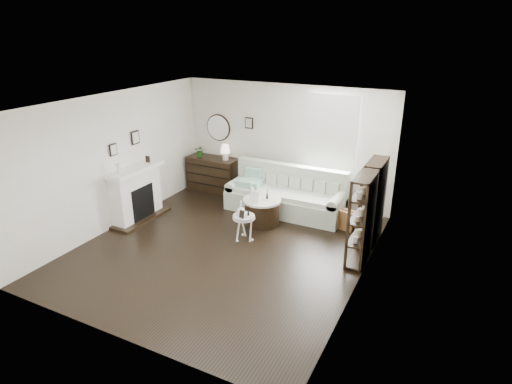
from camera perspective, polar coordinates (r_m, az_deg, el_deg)
The scene contains 18 objects.
room at distance 9.50m, azimuth 7.84°, elevation 7.25°, with size 5.50×5.50×5.50m.
fireplace at distance 9.35m, azimuth -15.62°, elevation -0.41°, with size 0.50×1.40×1.84m.
shelf_unit_far at distance 8.30m, azimuth 15.35°, elevation -1.23°, with size 0.30×0.80×1.60m.
shelf_unit_near at distance 7.49m, azimuth 13.88°, elevation -3.60°, with size 0.30×0.80×1.60m.
sofa at distance 9.47m, azimuth 4.04°, elevation -0.71°, with size 2.59×0.90×1.01m.
quilt at distance 9.60m, azimuth -0.89°, elevation 1.30°, with size 0.55×0.45×0.14m, color #27926E.
suitcase at distance 8.91m, azimuth 11.21°, elevation -3.45°, with size 0.61×0.20×0.41m, color brown.
dresser at distance 10.69m, azimuth -5.74°, elevation 2.39°, with size 1.27×0.55×0.85m.
table_lamp at distance 10.32m, azimuth -4.11°, elevation 5.31°, with size 0.24×0.24×0.38m, color white, non-canonical shape.
potted_plant at distance 10.65m, azimuth -7.47°, elevation 5.45°, with size 0.26×0.23×0.29m, color #1F5217.
drum_table at distance 8.88m, azimuth 0.81°, elevation -2.58°, with size 0.79×0.79×0.55m.
pedestal_table at distance 8.13m, azimuth -1.64°, elevation -3.44°, with size 0.43×0.43×0.52m.
eiffel_drum at distance 8.75m, azimuth 1.50°, elevation -0.33°, with size 0.12×0.12×0.20m, color black, non-canonical shape.
bottle_drum at distance 8.73m, azimuth -0.59°, elevation 0.01°, with size 0.07×0.07×0.31m, color silver.
card_frame_drum at distance 8.59m, azimuth -0.08°, elevation -0.67°, with size 0.17×0.01×0.22m, color white.
eiffel_ped at distance 8.06m, azimuth -1.03°, elevation -2.57°, with size 0.11×0.11×0.19m, color black, non-canonical shape.
flask_ped at distance 8.11m, azimuth -2.05°, elevation -2.12°, with size 0.15×0.15×0.28m, color silver, non-canonical shape.
card_frame_ped at distance 7.99m, azimuth -1.91°, elevation -2.99°, with size 0.11×0.01×0.15m, color black.
Camera 1 is at (3.69, -6.04, 3.88)m, focal length 30.00 mm.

